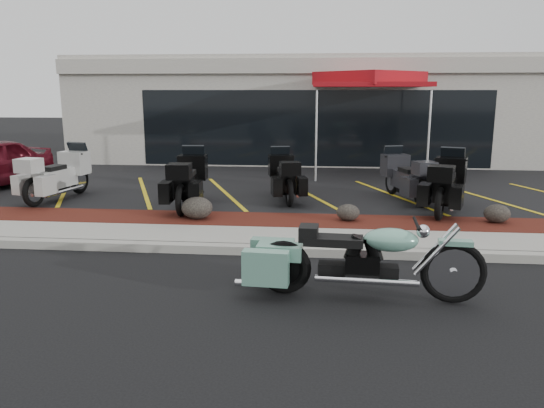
# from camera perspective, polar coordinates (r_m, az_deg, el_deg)

# --- Properties ---
(ground) EXTENTS (90.00, 90.00, 0.00)m
(ground) POSITION_cam_1_polar(r_m,az_deg,el_deg) (8.39, 2.98, -7.36)
(ground) COLOR black
(ground) RESTS_ON ground
(curb) EXTENTS (24.00, 0.25, 0.15)m
(curb) POSITION_cam_1_polar(r_m,az_deg,el_deg) (9.22, 3.24, -5.06)
(curb) COLOR gray
(curb) RESTS_ON ground
(sidewalk) EXTENTS (24.00, 1.20, 0.15)m
(sidewalk) POSITION_cam_1_polar(r_m,az_deg,el_deg) (9.89, 3.40, -3.86)
(sidewalk) COLOR gray
(sidewalk) RESTS_ON ground
(mulch_bed) EXTENTS (24.00, 1.20, 0.16)m
(mulch_bed) POSITION_cam_1_polar(r_m,az_deg,el_deg) (11.05, 3.63, -2.12)
(mulch_bed) COLOR #3D120E
(mulch_bed) RESTS_ON ground
(upper_lot) EXTENTS (26.00, 9.60, 0.15)m
(upper_lot) POSITION_cam_1_polar(r_m,az_deg,el_deg) (16.34, 4.26, 2.53)
(upper_lot) COLOR black
(upper_lot) RESTS_ON ground
(dealership_building) EXTENTS (18.00, 8.16, 4.00)m
(dealership_building) POSITION_cam_1_polar(r_m,az_deg,el_deg) (22.39, 4.70, 10.10)
(dealership_building) COLOR #9E988E
(dealership_building) RESTS_ON ground
(boulder_left) EXTENTS (0.66, 0.55, 0.47)m
(boulder_left) POSITION_cam_1_polar(r_m,az_deg,el_deg) (11.17, -8.07, -0.41)
(boulder_left) COLOR black
(boulder_left) RESTS_ON mulch_bed
(boulder_mid) EXTENTS (0.48, 0.40, 0.34)m
(boulder_mid) POSITION_cam_1_polar(r_m,az_deg,el_deg) (11.04, 8.18, -0.90)
(boulder_mid) COLOR black
(boulder_mid) RESTS_ON mulch_bed
(boulder_right) EXTENTS (0.53, 0.44, 0.37)m
(boulder_right) POSITION_cam_1_polar(r_m,az_deg,el_deg) (11.70, 23.05, -0.95)
(boulder_right) COLOR black
(boulder_right) RESTS_ON mulch_bed
(hero_cruiser) EXTENTS (3.27, 1.03, 1.13)m
(hero_cruiser) POSITION_cam_1_polar(r_m,az_deg,el_deg) (7.43, 18.99, -6.05)
(hero_cruiser) COLOR #6CA992
(hero_cruiser) RESTS_ON ground
(touring_white) EXTENTS (1.31, 2.44, 1.35)m
(touring_white) POSITION_cam_1_polar(r_m,az_deg,el_deg) (14.64, -20.10, 3.66)
(touring_white) COLOR #BBBBB7
(touring_white) RESTS_ON upper_lot
(touring_black_front) EXTENTS (1.05, 2.39, 1.36)m
(touring_black_front) POSITION_cam_1_polar(r_m,az_deg,el_deg) (13.05, -8.39, 3.34)
(touring_black_front) COLOR black
(touring_black_front) RESTS_ON upper_lot
(touring_black_mid) EXTENTS (1.27, 2.28, 1.25)m
(touring_black_mid) POSITION_cam_1_polar(r_m,az_deg,el_deg) (13.71, 0.88, 3.67)
(touring_black_mid) COLOR black
(touring_black_mid) RESTS_ON upper_lot
(touring_grey) EXTENTS (1.46, 2.34, 1.27)m
(touring_grey) POSITION_cam_1_polar(r_m,az_deg,el_deg) (13.98, 12.84, 3.57)
(touring_grey) COLOR #2A2B2F
(touring_grey) RESTS_ON upper_lot
(touring_black_rear) EXTENTS (1.64, 2.52, 1.37)m
(touring_black_rear) POSITION_cam_1_polar(r_m,az_deg,el_deg) (13.07, 18.70, 2.86)
(touring_black_rear) COLOR black
(touring_black_rear) RESTS_ON upper_lot
(traffic_cone) EXTENTS (0.34, 0.34, 0.44)m
(traffic_cone) POSITION_cam_1_polar(r_m,az_deg,el_deg) (16.10, 0.97, 3.48)
(traffic_cone) COLOR #E23C07
(traffic_cone) RESTS_ON upper_lot
(popup_canopy) EXTENTS (4.09, 4.09, 3.21)m
(popup_canopy) POSITION_cam_1_polar(r_m,az_deg,el_deg) (17.26, 10.43, 12.86)
(popup_canopy) COLOR silver
(popup_canopy) RESTS_ON upper_lot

